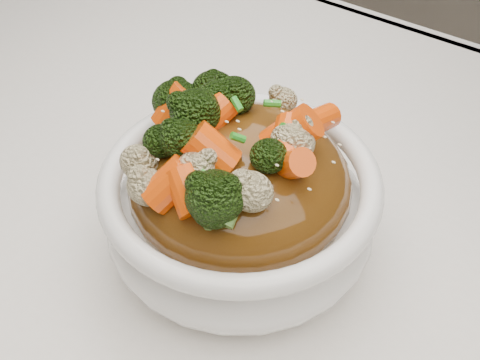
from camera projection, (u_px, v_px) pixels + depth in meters
The scene contains 8 objects.
tablecloth at pixel (265, 252), 0.48m from camera, with size 1.20×0.80×0.04m, color white.
bowl at pixel (240, 209), 0.43m from camera, with size 0.21×0.21×0.08m, color white, non-canonical shape.
sauce_base at pixel (240, 183), 0.41m from camera, with size 0.16×0.16×0.09m, color #502E0D.
carrots at pixel (240, 118), 0.37m from camera, with size 0.16×0.16×0.05m, color #F04D07, non-canonical shape.
broccoli at pixel (240, 119), 0.37m from camera, with size 0.16×0.16×0.04m, color black, non-canonical shape.
cauliflower at pixel (240, 122), 0.37m from camera, with size 0.16×0.16×0.03m, color #C4B685, non-canonical shape.
scallions at pixel (240, 117), 0.37m from camera, with size 0.12×0.12×0.02m, color #258C20, non-canonical shape.
sesame_seeds at pixel (240, 117), 0.37m from camera, with size 0.15×0.15×0.01m, color beige, non-canonical shape.
Camera 1 is at (0.17, -0.25, 1.10)m, focal length 42.00 mm.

